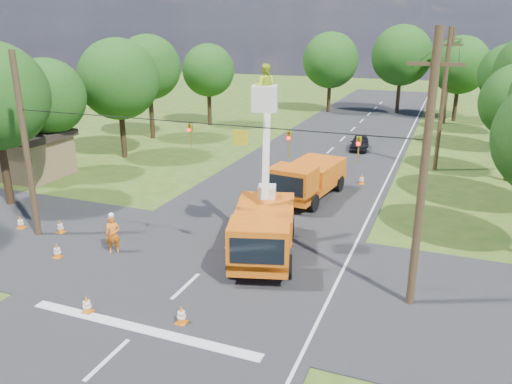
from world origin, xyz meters
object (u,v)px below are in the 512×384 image
at_px(traffic_cone_5, 60,227).
at_px(shed, 27,153).
at_px(ground_worker, 113,234).
at_px(tree_far_b, 402,55).
at_px(traffic_cone_1, 181,315).
at_px(traffic_cone_7, 362,179).
at_px(tree_left_d, 118,79).
at_px(tree_left_e, 149,67).
at_px(bucket_truck, 263,220).
at_px(pole_right_near, 424,174).
at_px(tree_far_a, 331,60).
at_px(pole_right_far, 449,75).
at_px(traffic_cone_2, 282,221).
at_px(traffic_cone_6, 21,222).
at_px(traffic_cone_3, 308,201).
at_px(tree_far_c, 460,65).
at_px(tree_left_c, 47,97).
at_px(distant_car, 359,143).
at_px(second_truck, 307,179).
at_px(tree_right_e, 510,74).
at_px(traffic_cone_4, 57,251).
at_px(pole_right_mid, 443,100).
at_px(pole_left, 26,147).
at_px(traffic_cone_0, 87,304).
at_px(tree_left_f, 208,70).

relative_size(traffic_cone_5, shed, 0.13).
bearing_deg(ground_worker, tree_far_b, 45.65).
bearing_deg(traffic_cone_1, traffic_cone_7, 81.02).
xyz_separation_m(ground_worker, tree_left_d, (-10.35, 15.35, 5.21)).
distance_m(shed, tree_left_e, 14.87).
distance_m(ground_worker, traffic_cone_5, 4.10).
bearing_deg(tree_left_d, bucket_truck, -38.00).
distance_m(pole_right_near, tree_far_a, 45.08).
relative_size(shed, tree_far_b, 0.53).
bearing_deg(traffic_cone_7, pole_right_far, 80.27).
distance_m(traffic_cone_2, traffic_cone_6, 13.55).
distance_m(traffic_cone_1, traffic_cone_3, 13.29).
relative_size(pole_right_near, tree_far_c, 1.09).
height_order(traffic_cone_2, tree_left_d, tree_left_d).
height_order(ground_worker, traffic_cone_6, ground_worker).
relative_size(bucket_truck, tree_left_c, 1.06).
bearing_deg(traffic_cone_7, traffic_cone_2, -105.61).
distance_m(distant_car, tree_far_b, 21.68).
distance_m(second_truck, traffic_cone_6, 15.99).
xyz_separation_m(ground_worker, tree_right_e, (18.45, 35.35, 4.90)).
relative_size(bucket_truck, traffic_cone_6, 11.98).
bearing_deg(tree_left_c, second_truck, 3.86).
distance_m(bucket_truck, tree_left_e, 27.93).
height_order(ground_worker, pole_right_near, pole_right_near).
height_order(ground_worker, traffic_cone_4, ground_worker).
bearing_deg(tree_right_e, tree_left_c, -139.37).
xyz_separation_m(second_truck, pole_right_mid, (6.93, 9.78, 3.80)).
bearing_deg(traffic_cone_7, traffic_cone_1, -98.98).
bearing_deg(pole_right_near, tree_far_b, 96.97).
relative_size(pole_left, tree_far_c, 0.98).
bearing_deg(shed, traffic_cone_3, 2.61).
distance_m(pole_left, tree_far_c, 46.12).
bearing_deg(traffic_cone_0, traffic_cone_1, 10.39).
xyz_separation_m(traffic_cone_4, tree_far_a, (1.69, 44.76, 5.83)).
height_order(shed, tree_right_e, tree_right_e).
bearing_deg(traffic_cone_6, traffic_cone_0, -31.80).
bearing_deg(traffic_cone_2, tree_far_a, 99.97).
bearing_deg(tree_left_f, pole_right_mid, -23.23).
relative_size(traffic_cone_7, pole_right_near, 0.07).
xyz_separation_m(pole_right_near, tree_far_a, (-13.50, 43.00, 1.08)).
relative_size(pole_right_far, tree_far_a, 1.05).
bearing_deg(second_truck, tree_left_d, 171.33).
xyz_separation_m(tree_left_c, tree_far_a, (11.50, 34.00, 0.75)).
height_order(second_truck, tree_left_e, tree_left_e).
xyz_separation_m(pole_right_near, shed, (-26.50, 8.00, -3.49)).
relative_size(traffic_cone_5, pole_right_mid, 0.07).
xyz_separation_m(traffic_cone_2, pole_right_near, (6.90, -5.45, 4.75)).
relative_size(bucket_truck, traffic_cone_5, 11.98).
bearing_deg(traffic_cone_1, traffic_cone_4, 161.72).
relative_size(traffic_cone_4, traffic_cone_6, 1.00).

